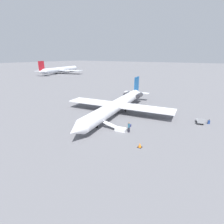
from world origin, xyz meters
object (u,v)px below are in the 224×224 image
at_px(airplane_far_right, 61,70).
at_px(suitcase, 209,122).
at_px(boarding_stairs, 119,128).
at_px(airplane_main, 118,104).
at_px(luggage_cart, 200,121).
at_px(passenger, 129,127).

distance_m(airplane_far_right, suitcase, 107.85).
bearing_deg(boarding_stairs, airplane_main, -65.89).
xyz_separation_m(boarding_stairs, luggage_cart, (-10.91, 10.74, 0.09)).
height_order(airplane_main, boarding_stairs, airplane_main).
bearing_deg(passenger, airplane_main, -56.28).
xyz_separation_m(airplane_far_right, passenger, (59.91, 85.93, -1.61)).
xyz_separation_m(airplane_far_right, suitcase, (48.61, 96.24, -2.29)).
bearing_deg(boarding_stairs, airplane_far_right, -43.88).
distance_m(boarding_stairs, suitcase, 16.78).
relative_size(airplane_main, airplane_far_right, 0.72).
bearing_deg(luggage_cart, suitcase, 100.88).
xyz_separation_m(airplane_far_right, boarding_stairs, (60.22, 84.13, -2.25)).
relative_size(airplane_main, boarding_stairs, 7.50).
xyz_separation_m(airplane_far_right, luggage_cart, (49.31, 94.87, -2.16)).
bearing_deg(airplane_main, luggage_cart, 92.97).
height_order(airplane_main, luggage_cart, airplane_main).
bearing_deg(suitcase, airplane_far_right, -116.80).
xyz_separation_m(airplane_main, airplane_far_right, (-52.43, -79.19, 0.70)).
height_order(luggage_cart, suitcase, luggage_cart).
relative_size(passenger, luggage_cart, 0.72).
xyz_separation_m(passenger, suitcase, (-11.30, 10.31, -0.67)).
bearing_deg(luggage_cart, boarding_stairs, -60.57).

